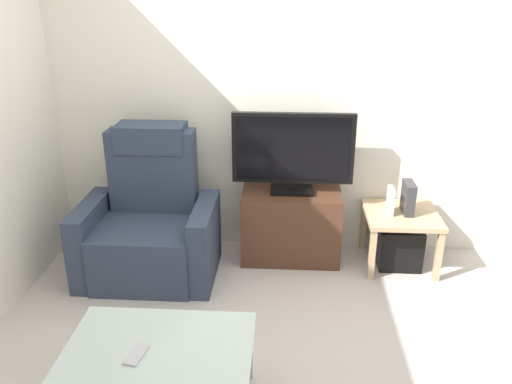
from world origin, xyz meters
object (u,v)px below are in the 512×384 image
at_px(coffee_table, 159,350).
at_px(subwoofer_box, 398,245).
at_px(game_console, 408,198).
at_px(cell_phone, 136,355).
at_px(tv_stand, 291,225).
at_px(book_upright, 390,201).
at_px(television, 293,151).
at_px(recliner_armchair, 150,225).
at_px(side_table, 401,221).

bearing_deg(coffee_table, subwoofer_box, 47.69).
relative_size(game_console, cell_phone, 1.59).
bearing_deg(tv_stand, book_upright, -5.24).
xyz_separation_m(television, cell_phone, (-0.73, -1.75, -0.46)).
relative_size(television, cell_phone, 6.03).
relative_size(television, game_console, 3.80).
distance_m(television, book_upright, 0.81).
bearing_deg(subwoofer_box, book_upright, -168.69).
bearing_deg(recliner_armchair, game_console, 7.22).
relative_size(television, subwoofer_box, 2.82).
bearing_deg(subwoofer_box, game_console, 15.95).
height_order(subwoofer_box, cell_phone, cell_phone).
height_order(book_upright, game_console, game_console).
distance_m(recliner_armchair, book_upright, 1.79).
height_order(subwoofer_box, game_console, game_console).
height_order(recliner_armchair, coffee_table, recliner_armchair).
height_order(game_console, cell_phone, game_console).
xyz_separation_m(television, subwoofer_box, (0.83, -0.07, -0.72)).
height_order(television, book_upright, television).
xyz_separation_m(book_upright, cell_phone, (-1.46, -1.67, -0.12)).
relative_size(tv_stand, game_console, 3.18).
bearing_deg(television, cell_phone, -112.49).
height_order(side_table, game_console, game_console).
relative_size(tv_stand, side_table, 1.40).
bearing_deg(book_upright, subwoofer_box, 11.31).
bearing_deg(recliner_armchair, television, 15.36).
relative_size(side_table, cell_phone, 3.60).
xyz_separation_m(subwoofer_box, game_console, (0.04, 0.01, 0.39)).
height_order(television, side_table, television).
bearing_deg(coffee_table, game_console, 47.19).
distance_m(television, recliner_armchair, 1.19).
bearing_deg(subwoofer_box, cell_phone, -132.72).
xyz_separation_m(subwoofer_box, coffee_table, (-1.47, -1.61, 0.23)).
distance_m(subwoofer_box, game_console, 0.39).
height_order(tv_stand, game_console, game_console).
distance_m(television, subwoofer_box, 1.10).
xyz_separation_m(book_upright, game_console, (0.14, 0.03, 0.02)).
bearing_deg(cell_phone, recliner_armchair, 112.52).
xyz_separation_m(recliner_armchair, cell_phone, (0.32, -1.48, 0.04)).
bearing_deg(book_upright, coffee_table, -130.66).
height_order(tv_stand, television, television).
bearing_deg(tv_stand, recliner_armchair, -166.40).
distance_m(tv_stand, book_upright, 0.78).
height_order(side_table, cell_phone, side_table).
relative_size(book_upright, cell_phone, 1.38).
relative_size(tv_stand, coffee_table, 0.84).
relative_size(subwoofer_box, coffee_table, 0.36).
distance_m(tv_stand, subwoofer_box, 0.84).
height_order(subwoofer_box, book_upright, book_upright).
xyz_separation_m(side_table, cell_phone, (-1.56, -1.69, 0.05)).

